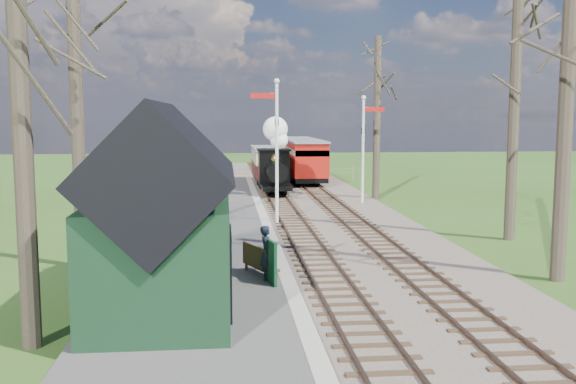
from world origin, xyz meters
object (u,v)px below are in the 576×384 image
locomotive (275,161)px  person (267,253)px  station_shed (164,219)px  coach (268,163)px  bench (258,261)px  red_carriage_a (307,161)px  semaphore_near (275,141)px  sign_board (272,262)px  semaphore_far (364,141)px  red_carriage_b (298,156)px

locomotive → person: size_ratio=2.95×
station_shed → locomotive: (4.29, 21.90, -0.22)m
coach → bench: (-1.99, -25.27, -0.90)m
red_carriage_a → semaphore_near: bearing=-102.0°
bench → person: (0.22, -0.54, 0.35)m
station_shed → red_carriage_a: bearing=76.1°
semaphore_near → sign_board: semaphore_near is taller
semaphore_far → sign_board: bearing=-110.4°
coach → person: (-1.78, -25.81, -0.55)m
semaphore_far → sign_board: (-6.04, -16.27, -2.57)m
semaphore_far → locomotive: 6.01m
coach → red_carriage_a: bearing=-2.3°
semaphore_far → locomotive: (-4.39, 3.90, -1.31)m
coach → person: bearing=-93.9°
locomotive → semaphore_near: bearing=-94.4°
locomotive → coach: size_ratio=0.63×
red_carriage_a → sign_board: size_ratio=4.97×
station_shed → coach: size_ratio=0.89×
red_carriage_a → person: 26.08m
semaphore_far → person: semaphore_far is taller
red_carriage_a → person: (-4.38, -25.71, -0.71)m
station_shed → semaphore_near: bearing=73.6°
semaphore_far → locomotive: size_ratio=1.29×
locomotive → bench: 19.36m
semaphore_far → person: (-6.15, -15.85, -2.40)m
station_shed → red_carriage_a: 28.71m
station_shed → person: (2.52, 2.15, -1.32)m
red_carriage_a → bench: size_ratio=3.73×
locomotive → red_carriage_a: 6.52m
red_carriage_a → sign_board: red_carriage_a is taller
coach → bench: bearing=-94.5°
semaphore_near → station_shed: bearing=-106.4°
red_carriage_b → sign_board: 31.93m
red_carriage_b → sign_board: (-4.26, -31.63, -0.88)m
locomotive → red_carriage_a: locomotive is taller
sign_board → coach: bearing=86.4°
coach → bench: 25.37m
locomotive → person: (-1.76, -19.75, -1.09)m
red_carriage_b → locomotive: bearing=-102.8°
red_carriage_a → red_carriage_b: 5.50m
station_shed → bench: (2.30, 2.69, -1.67)m
semaphore_near → locomotive: size_ratio=1.40×
station_shed → locomotive: bearing=78.9°
semaphore_far → coach: 11.03m
semaphore_far → red_carriage_a: 10.16m
person → sign_board: bearing=-161.0°
locomotive → coach: (0.01, 6.06, -0.55)m
red_carriage_b → sign_board: red_carriage_b is taller
semaphore_far → coach: size_ratio=0.81×
semaphore_near → bench: bearing=-97.5°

